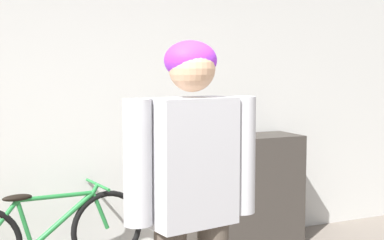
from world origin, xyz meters
TOP-DOWN VIEW (x-y plane):
  - wall_back at (0.00, 2.85)m, footprint 8.00×0.07m
  - side_shelf at (1.39, 2.58)m, footprint 1.04×0.44m
  - person at (0.05, 0.77)m, footprint 0.70×0.29m
  - bicycle at (-0.39, 2.52)m, footprint 1.61×0.46m
  - banana at (1.20, 2.65)m, footprint 0.31×0.08m

SIDE VIEW (x-z plane):
  - bicycle at x=-0.39m, z-range -0.01..0.68m
  - side_shelf at x=1.39m, z-range 0.00..1.01m
  - person at x=0.05m, z-range 0.15..1.90m
  - banana at x=1.20m, z-range 1.01..1.05m
  - wall_back at x=0.00m, z-range 0.00..2.60m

